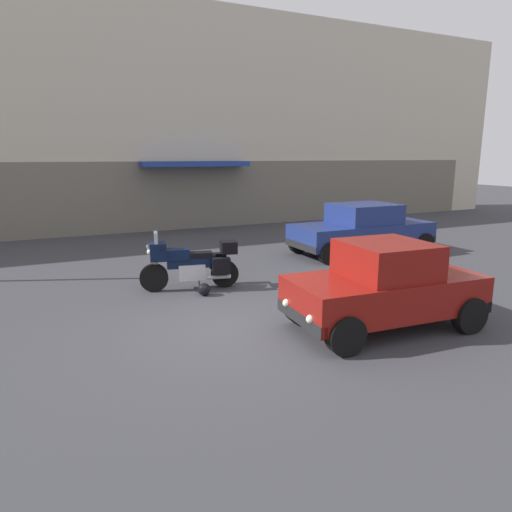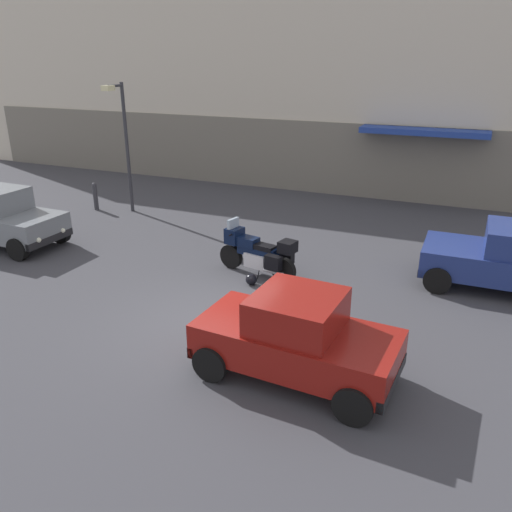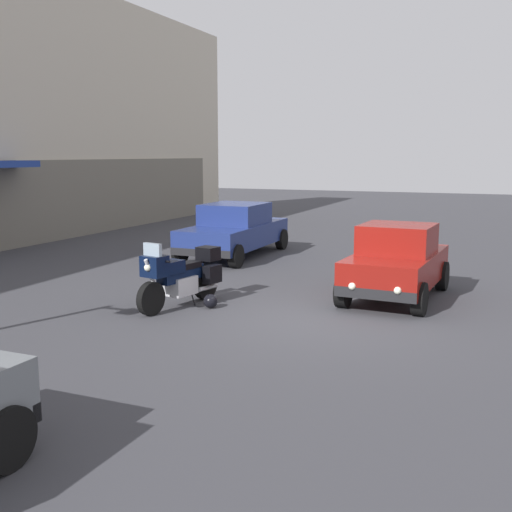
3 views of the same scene
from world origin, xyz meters
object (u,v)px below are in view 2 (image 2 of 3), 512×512
helmet (251,279)px  streetlamp_curbside (123,135)px  bollard_curbside (95,195)px  motorcycle (258,252)px  car_compact_side (296,338)px

helmet → streetlamp_curbside: (-6.49, 3.99, 2.56)m
helmet → streetlamp_curbside: bearing=148.4°
bollard_curbside → streetlamp_curbside: bearing=10.1°
motorcycle → car_compact_side: size_ratio=0.63×
motorcycle → car_compact_side: 4.48m
helmet → streetlamp_curbside: streetlamp_curbside is taller
car_compact_side → streetlamp_curbside: size_ratio=0.81×
car_compact_side → streetlamp_curbside: streetlamp_curbside is taller
motorcycle → bollard_curbside: size_ratio=2.25×
helmet → bollard_curbside: size_ratio=0.28×
streetlamp_curbside → motorcycle: bearing=-27.9°
motorcycle → streetlamp_curbside: 7.53m
bollard_curbside → motorcycle: bearing=-22.3°
helmet → bollard_curbside: bollard_curbside is taller
motorcycle → car_compact_side: bearing=133.5°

